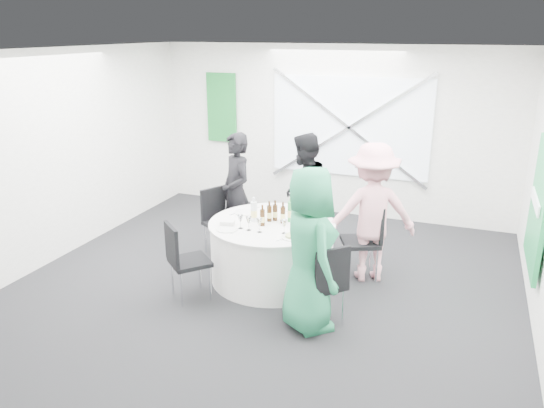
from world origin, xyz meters
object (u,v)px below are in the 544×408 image
(banquet_table, at_px, (272,251))
(person_man_back, at_px, (304,193))
(person_man_back_left, at_px, (236,193))
(person_woman_pink, at_px, (372,213))
(chair_back, at_px, (304,214))
(chair_front_left, at_px, (182,256))
(green_water_bottle, at_px, (291,212))
(chair_back_left, at_px, (218,216))
(clear_water_bottle, at_px, (254,212))
(person_woman_green, at_px, (309,250))
(chair_back_right, at_px, (368,234))
(chair_front_right, at_px, (326,279))

(banquet_table, height_order, person_man_back, person_man_back)
(person_man_back_left, bearing_deg, person_woman_pink, 34.46)
(person_woman_pink, bearing_deg, person_man_back_left, -30.15)
(chair_back, bearing_deg, chair_front_left, -109.72)
(chair_back, height_order, person_man_back_left, person_man_back_left)
(green_water_bottle, bearing_deg, chair_back_left, 160.77)
(chair_front_left, relative_size, clear_water_bottle, 3.01)
(person_woman_green, relative_size, clear_water_bottle, 5.62)
(person_man_back, bearing_deg, chair_back, 111.36)
(chair_front_left, bearing_deg, chair_back_right, -102.53)
(person_man_back, xyz_separation_m, person_woman_green, (0.69, -1.98, 0.04))
(chair_front_left, distance_m, person_woman_pink, 2.35)
(person_woman_pink, bearing_deg, chair_back_right, -34.80)
(clear_water_bottle, bearing_deg, person_woman_pink, 20.69)
(chair_back_left, height_order, person_woman_green, person_woman_green)
(chair_front_right, xyz_separation_m, person_woman_green, (-0.17, -0.06, 0.33))
(banquet_table, height_order, person_woman_green, person_woman_green)
(chair_front_right, relative_size, person_woman_green, 0.53)
(chair_back, xyz_separation_m, person_man_back, (-0.00, -0.00, 0.32))
(person_woman_pink, height_order, person_woman_green, person_woman_green)
(banquet_table, relative_size, chair_back, 1.74)
(person_woman_green, bearing_deg, green_water_bottle, -11.46)
(chair_back, distance_m, green_water_bottle, 1.03)
(chair_back, xyz_separation_m, chair_back_right, (1.03, -0.60, 0.06))
(person_woman_pink, relative_size, clear_water_bottle, 5.61)
(banquet_table, distance_m, chair_front_left, 1.17)
(chair_back_right, xyz_separation_m, person_woman_pink, (0.03, -0.01, 0.29))
(chair_back_left, distance_m, person_man_back_left, 0.41)
(chair_back_right, bearing_deg, banquet_table, -90.00)
(person_woman_green, bearing_deg, chair_front_right, -111.27)
(chair_back_right, bearing_deg, clear_water_bottle, -92.25)
(banquet_table, distance_m, clear_water_bottle, 0.55)
(banquet_table, height_order, person_man_back_left, person_man_back_left)
(banquet_table, distance_m, person_woman_pink, 1.32)
(chair_back_right, height_order, person_woman_green, person_woman_green)
(green_water_bottle, xyz_separation_m, clear_water_bottle, (-0.42, -0.16, -0.00))
(chair_back_left, xyz_separation_m, person_woman_green, (1.77, -1.45, 0.34))
(person_woman_pink, xyz_separation_m, green_water_bottle, (-0.93, -0.35, 0.01))
(chair_back, height_order, person_man_back, person_man_back)
(banquet_table, xyz_separation_m, chair_back, (0.07, 1.08, 0.14))
(person_man_back_left, bearing_deg, chair_back, 63.80)
(chair_front_right, xyz_separation_m, green_water_bottle, (-0.73, 0.97, 0.34))
(chair_back_left, bearing_deg, person_woman_pink, -63.66)
(chair_back, xyz_separation_m, chair_front_right, (0.86, -1.93, 0.02))
(banquet_table, relative_size, person_man_back, 0.93)
(chair_back_left, relative_size, chair_front_left, 0.98)
(person_woman_green, bearing_deg, chair_back_right, -53.85)
(chair_back_left, xyz_separation_m, person_man_back_left, (0.20, 0.18, 0.31))
(chair_front_left, bearing_deg, person_woman_green, -139.77)
(person_woman_pink, bearing_deg, chair_front_right, 58.42)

